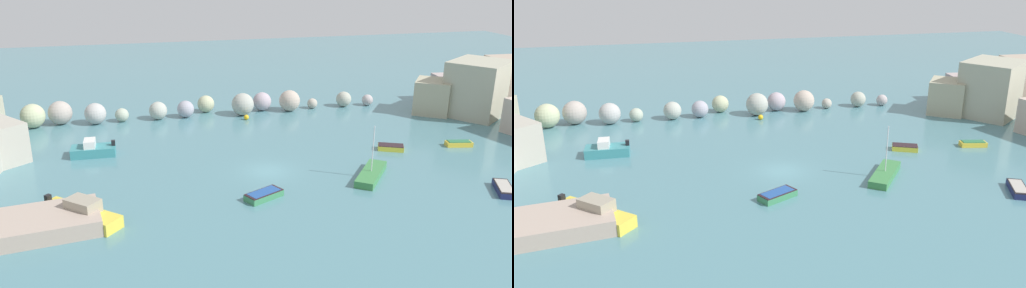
% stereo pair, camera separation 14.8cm
% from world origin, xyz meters
% --- Properties ---
extents(cove_water, '(160.00, 160.00, 0.00)m').
position_xyz_m(cove_water, '(0.00, 0.00, 0.00)').
color(cove_water, teal).
rests_on(cove_water, ground).
extents(cliff_headland_right, '(21.57, 27.42, 6.72)m').
position_xyz_m(cliff_headland_right, '(33.65, 10.71, 2.27)').
color(cliff_headland_right, '#BCA899').
rests_on(cliff_headland_right, ground).
extents(rock_breakwater, '(43.42, 4.86, 2.77)m').
position_xyz_m(rock_breakwater, '(-5.93, 19.25, 1.22)').
color(rock_breakwater, '#B3BA91').
rests_on(rock_breakwater, ground).
extents(stone_dock, '(8.65, 6.06, 1.23)m').
position_xyz_m(stone_dock, '(-18.68, -7.11, 0.62)').
color(stone_dock, tan).
rests_on(stone_dock, ground).
extents(channel_buoy, '(0.62, 0.62, 0.62)m').
position_xyz_m(channel_buoy, '(1.63, 16.39, 0.31)').
color(channel_buoy, gold).
rests_on(channel_buoy, cove_water).
extents(moored_boat_0, '(2.85, 2.26, 0.55)m').
position_xyz_m(moored_boat_0, '(13.55, 2.54, 0.28)').
color(moored_boat_0, yellow).
rests_on(moored_boat_0, cove_water).
extents(moored_boat_1, '(4.86, 5.61, 4.80)m').
position_xyz_m(moored_boat_1, '(8.51, -3.58, 0.34)').
color(moored_boat_1, '#3A8343').
rests_on(moored_boat_1, cove_water).
extents(moored_boat_2, '(2.81, 1.54, 0.56)m').
position_xyz_m(moored_boat_2, '(20.96, 1.95, 0.27)').
color(moored_boat_2, gold).
rests_on(moored_boat_2, cove_water).
extents(moored_boat_3, '(3.49, 2.69, 0.59)m').
position_xyz_m(moored_boat_3, '(-1.85, -5.54, 0.31)').
color(moored_boat_3, '#3A8355').
rests_on(moored_boat_3, cove_water).
extents(moored_boat_4, '(2.50, 3.53, 0.57)m').
position_xyz_m(moored_boat_4, '(17.97, -9.06, 0.30)').
color(moored_boat_4, navy).
rests_on(moored_boat_4, cove_water).
extents(moored_boat_5, '(4.28, 2.23, 1.64)m').
position_xyz_m(moored_boat_5, '(-15.76, 8.10, 0.58)').
color(moored_boat_5, teal).
rests_on(moored_boat_5, cove_water).
extents(moored_boat_6, '(6.29, 5.95, 1.92)m').
position_xyz_m(moored_boat_6, '(-16.04, -6.26, 0.70)').
color(moored_boat_6, yellow).
rests_on(moored_boat_6, cove_water).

